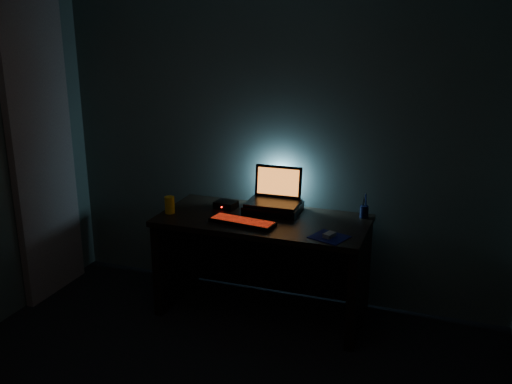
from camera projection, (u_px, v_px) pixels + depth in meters
room at (142, 227)px, 2.48m from camera, size 3.50×4.00×2.50m
desk at (265, 249)px, 4.20m from camera, size 1.50×0.70×0.75m
curtain at (42, 152)px, 4.33m from camera, size 0.06×0.65×2.30m
riser at (273, 208)px, 4.21m from camera, size 0.41×0.31×0.06m
laptop at (275, 194)px, 4.23m from camera, size 0.39×0.29×0.26m
keyboard at (243, 222)px, 3.96m from camera, size 0.48×0.21×0.03m
mousepad at (329, 237)px, 3.72m from camera, size 0.28×0.26×0.00m
mouse at (329, 235)px, 3.71m from camera, size 0.08×0.10×0.03m
pen_cup at (364, 212)px, 4.08m from camera, size 0.08×0.08×0.09m
juice_glass at (170, 205)px, 4.17m from camera, size 0.09×0.09×0.13m
router at (226, 205)px, 4.29m from camera, size 0.17×0.14×0.05m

